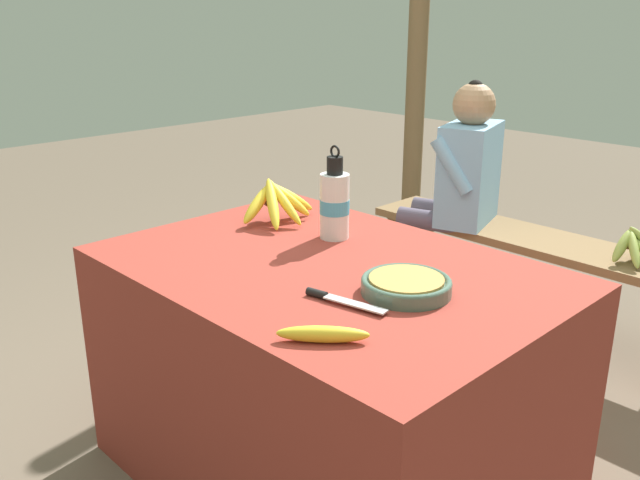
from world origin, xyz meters
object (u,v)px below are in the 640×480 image
at_px(loose_banana_front, 323,334).
at_px(seated_vendor, 457,182).
at_px(wooden_bench, 528,252).
at_px(support_post_near, 417,58).
at_px(knife, 334,298).
at_px(serving_bowl, 407,284).
at_px(water_bottle, 335,204).
at_px(banana_bunch_green, 638,245).
at_px(banana_bunch_ripe, 277,201).

distance_m(loose_banana_front, seated_vendor, 1.79).
relative_size(wooden_bench, support_post_near, 0.66).
bearing_deg(knife, wooden_bench, 89.87).
relative_size(serving_bowl, support_post_near, 0.10).
height_order(serving_bowl, water_bottle, water_bottle).
bearing_deg(support_post_near, loose_banana_front, -56.12).
bearing_deg(loose_banana_front, serving_bowl, 97.00).
relative_size(seated_vendor, banana_bunch_green, 3.75).
relative_size(wooden_bench, seated_vendor, 1.36).
xyz_separation_m(water_bottle, knife, (0.34, -0.35, -0.10)).
xyz_separation_m(water_bottle, banana_bunch_green, (0.50, 1.14, -0.29)).
bearing_deg(knife, support_post_near, 112.40).
distance_m(knife, banana_bunch_green, 1.51).
distance_m(serving_bowl, banana_bunch_green, 1.34).
bearing_deg(seated_vendor, banana_bunch_green, 166.02).
bearing_deg(loose_banana_front, wooden_bench, 104.15).
bearing_deg(banana_bunch_green, knife, -95.98).
height_order(seated_vendor, banana_bunch_green, seated_vendor).
height_order(serving_bowl, banana_bunch_green, serving_bowl).
bearing_deg(wooden_bench, loose_banana_front, -75.85).
bearing_deg(serving_bowl, wooden_bench, 105.91).
height_order(knife, banana_bunch_green, knife).
xyz_separation_m(banana_bunch_ripe, support_post_near, (-0.66, 1.56, 0.35)).
relative_size(serving_bowl, water_bottle, 0.78).
distance_m(serving_bowl, water_bottle, 0.47).
xyz_separation_m(loose_banana_front, seated_vendor, (-0.77, 1.61, -0.09)).
bearing_deg(banana_bunch_green, loose_banana_front, -90.94).
xyz_separation_m(loose_banana_front, support_post_near, (-1.37, 2.04, 0.40)).
relative_size(loose_banana_front, banana_bunch_green, 0.59).
relative_size(serving_bowl, banana_bunch_green, 0.78).
relative_size(banana_bunch_ripe, loose_banana_front, 1.77).
bearing_deg(wooden_bench, water_bottle, -92.65).
xyz_separation_m(loose_banana_front, wooden_bench, (-0.42, 1.65, -0.34)).
xyz_separation_m(banana_bunch_ripe, loose_banana_front, (0.72, -0.49, -0.05)).
xyz_separation_m(water_bottle, wooden_bench, (0.05, 1.14, -0.43)).
relative_size(water_bottle, loose_banana_front, 1.69).
relative_size(knife, wooden_bench, 0.15).
height_order(seated_vendor, support_post_near, support_post_near).
distance_m(banana_bunch_ripe, support_post_near, 1.72).
height_order(serving_bowl, knife, serving_bowl).
xyz_separation_m(banana_bunch_ripe, wooden_bench, (0.30, 1.17, -0.40)).
height_order(wooden_bench, seated_vendor, seated_vendor).
relative_size(banana_bunch_ripe, water_bottle, 1.05).
distance_m(banana_bunch_ripe, water_bottle, 0.25).
bearing_deg(knife, banana_bunch_ripe, 139.99).
height_order(water_bottle, banana_bunch_green, water_bottle).
height_order(knife, wooden_bench, knife).
distance_m(water_bottle, seated_vendor, 1.15).
xyz_separation_m(banana_bunch_ripe, knife, (0.59, -0.32, -0.06)).
xyz_separation_m(serving_bowl, knife, (-0.09, -0.17, -0.01)).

